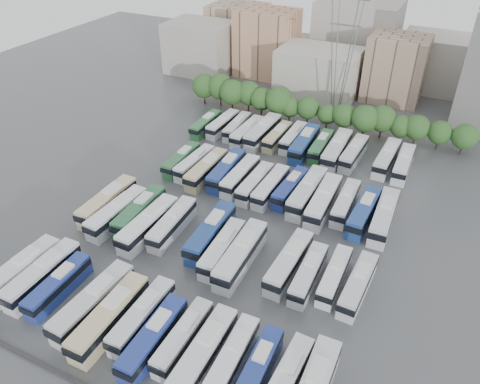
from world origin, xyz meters
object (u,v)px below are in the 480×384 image
at_px(bus_r0_s6, 142,316).
at_px(bus_r3_s9, 337,150).
at_px(bus_r0_s9, 204,353).
at_px(bus_r0_s2, 58,285).
at_px(bus_r1_s4, 172,224).
at_px(bus_r2_s4, 226,170).
at_px(bus_r1_s1, 117,213).
at_px(bus_r1_s8, 241,255).
at_px(bus_r3_s6, 293,137).
at_px(bus_r2_s2, 195,163).
at_px(bus_r2_s10, 323,201).
at_px(bus_r1_s3, 148,224).
at_px(bus_r2_s7, 271,187).
at_px(bus_r2_s12, 364,212).
at_px(bus_r1_s2, 140,212).
at_px(bus_r3_s8, 321,146).
at_px(bus_r1_s13, 358,285).
at_px(bus_r2_s6, 255,183).
at_px(bus_r3_s2, 237,127).
at_px(bus_r0_s8, 183,338).
at_px(bus_r3_s4, 262,132).
at_px(bus_r2_s1, 181,160).
at_px(bus_r2_s3, 207,169).
at_px(bus_r3_s3, 247,132).
at_px(electricity_pylon, 344,36).
at_px(bus_r2_s9, 307,192).
at_px(bus_r3_s7, 304,143).
at_px(bus_r0_s12, 286,380).
at_px(bus_r2_s5, 240,176).
at_px(bus_r0_s4, 93,302).
at_px(bus_r3_s13, 403,164).
at_px(bus_r1_s11, 308,274).
at_px(bus_r3_s12, 387,158).
at_px(bus_r0_s11, 258,370).
at_px(bus_r3_s1, 223,124).
at_px(bus_r0_s7, 154,338).
at_px(bus_r1_s7, 222,249).
at_px(bus_r2_s11, 345,203).
at_px(bus_r3_s0, 206,124).
at_px(bus_r0_s0, 19,272).
at_px(bus_r1_s12, 335,275).
at_px(bus_r1_s6, 211,232).
at_px(bus_r3_s10, 354,153).
at_px(bus_r1_s10, 289,262).
at_px(bus_r2_s13, 384,216).

bearing_deg(bus_r0_s6, bus_r3_s9, 78.55).
bearing_deg(bus_r0_s9, bus_r0_s2, 177.30).
height_order(bus_r1_s4, bus_r2_s4, bus_r2_s4).
relative_size(bus_r1_s1, bus_r1_s8, 0.94).
height_order(bus_r0_s6, bus_r3_s6, bus_r0_s6).
relative_size(bus_r2_s2, bus_r2_s4, 0.91).
bearing_deg(bus_r2_s10, bus_r1_s3, -142.83).
distance_m(bus_r2_s7, bus_r2_s12, 16.84).
xyz_separation_m(bus_r1_s2, bus_r1_s3, (3.29, -2.21, 0.11)).
bearing_deg(bus_r3_s9, bus_r3_s8, 168.66).
bearing_deg(bus_r1_s1, bus_r1_s13, 4.77).
bearing_deg(bus_r3_s8, bus_r1_s2, -120.84).
distance_m(bus_r2_s6, bus_r3_s2, 23.36).
bearing_deg(bus_r1_s8, bus_r0_s2, -142.21).
relative_size(bus_r0_s8, bus_r3_s4, 0.83).
relative_size(bus_r2_s1, bus_r2_s3, 0.89).
bearing_deg(bus_r1_s8, bus_r3_s3, 112.53).
bearing_deg(electricity_pylon, bus_r0_s8, -87.74).
bearing_deg(bus_r2_s9, bus_r0_s8, -94.22).
relative_size(bus_r2_s3, bus_r3_s7, 0.93).
relative_size(bus_r0_s12, bus_r1_s2, 0.91).
bearing_deg(bus_r2_s5, bus_r0_s4, -95.08).
distance_m(bus_r2_s3, bus_r3_s13, 37.99).
height_order(bus_r1_s11, bus_r3_s12, bus_r3_s12).
bearing_deg(bus_r2_s3, bus_r0_s11, -52.07).
distance_m(bus_r2_s9, bus_r3_s1, 31.86).
height_order(bus_r0_s6, bus_r3_s8, bus_r0_s6).
bearing_deg(bus_r2_s6, bus_r3_s1, 132.01).
height_order(bus_r0_s11, bus_r2_s6, bus_r2_s6).
bearing_deg(bus_r2_s4, bus_r0_s7, -78.11).
bearing_deg(bus_r2_s10, bus_r0_s4, -120.70).
relative_size(bus_r1_s7, bus_r2_s11, 1.03).
bearing_deg(bus_r1_s7, bus_r3_s0, 120.28).
relative_size(bus_r0_s0, bus_r3_s12, 1.07).
bearing_deg(bus_r1_s12, bus_r1_s8, -170.99).
height_order(electricity_pylon, bus_r1_s13, electricity_pylon).
distance_m(bus_r0_s4, bus_r2_s5, 36.53).
bearing_deg(bus_r0_s11, bus_r2_s10, 93.69).
bearing_deg(bus_r0_s8, bus_r0_s9, -15.67).
xyz_separation_m(electricity_pylon, bus_r2_s7, (-0.53, -38.42, -16.83)).
bearing_deg(bus_r0_s4, bus_r1_s6, 73.36).
bearing_deg(bus_r2_s3, bus_r3_s2, 99.80).
xyz_separation_m(bus_r3_s9, bus_r3_s10, (3.34, 0.60, -0.24)).
xyz_separation_m(bus_r1_s4, bus_r1_s12, (26.67, 0.27, -0.18)).
distance_m(bus_r0_s2, bus_r0_s6, 13.54).
bearing_deg(bus_r0_s9, bus_r0_s8, 163.93).
bearing_deg(bus_r0_s7, bus_r1_s10, 62.11).
bearing_deg(bus_r2_s13, bus_r3_s9, 124.41).
distance_m(electricity_pylon, bus_r0_s12, 76.93).
height_order(bus_r2_s2, bus_r2_s12, bus_r2_s12).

